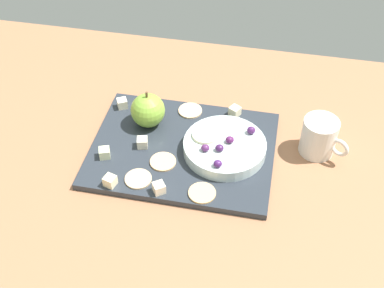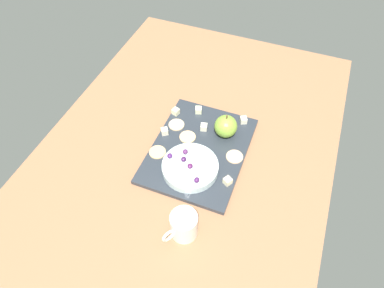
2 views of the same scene
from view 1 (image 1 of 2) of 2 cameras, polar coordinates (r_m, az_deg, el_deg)
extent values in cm
cube|color=#9A6746|center=(102.54, 0.51, -3.36)|extent=(136.86, 89.32, 3.13)
cube|color=#2B3139|center=(104.10, -1.02, -0.62)|extent=(36.97, 28.32, 1.43)
cylinder|color=silver|center=(101.98, 3.68, -0.36)|extent=(16.61, 16.61, 2.51)
sphere|color=#82B23A|center=(106.87, -4.97, 3.78)|extent=(7.24, 7.24, 7.24)
cylinder|color=brown|center=(104.18, -5.11, 5.54)|extent=(0.50, 0.50, 1.20)
cube|color=#EDF0BE|center=(102.42, -9.77, -0.99)|extent=(2.65, 2.65, 2.07)
cube|color=#F0E5C8|center=(103.53, -5.58, 0.16)|extent=(2.49, 2.49, 2.07)
cube|color=silver|center=(113.29, -7.83, 4.53)|extent=(2.79, 2.79, 2.07)
cube|color=#F6ECBD|center=(97.11, -9.17, -4.11)|extent=(2.59, 2.59, 2.07)
cube|color=#F9EABC|center=(110.64, 4.82, 3.69)|extent=(2.84, 2.84, 2.07)
cube|color=#F1E2C5|center=(94.93, -3.72, -4.94)|extent=(2.88, 2.88, 2.07)
cylinder|color=#E3B88B|center=(111.66, -0.20, 3.76)|extent=(5.17, 5.17, 0.40)
cylinder|color=#D4B389|center=(97.87, -6.05, -3.91)|extent=(5.17, 5.17, 0.40)
cylinder|color=#E3B47E|center=(100.57, -3.27, -2.00)|extent=(5.17, 5.17, 0.40)
cylinder|color=#E4B57A|center=(95.06, 1.13, -5.51)|extent=(5.17, 5.17, 0.40)
ellipsoid|color=#56275B|center=(98.88, 1.49, -0.44)|extent=(1.69, 1.52, 1.41)
ellipsoid|color=#492161|center=(96.01, 2.90, -2.22)|extent=(1.69, 1.52, 1.43)
ellipsoid|color=#421E4F|center=(99.02, 3.10, -0.44)|extent=(1.69, 1.52, 1.37)
ellipsoid|color=#551F53|center=(100.79, 4.25, 0.48)|extent=(1.69, 1.52, 1.38)
ellipsoid|color=#4E235D|center=(103.06, 6.65, 1.54)|extent=(1.69, 1.52, 1.58)
cylinder|color=beige|center=(102.13, 1.48, 1.03)|extent=(5.24, 5.24, 0.60)
cylinder|color=white|center=(105.25, 14.01, 0.82)|extent=(7.13, 7.13, 7.94)
torus|color=white|center=(103.94, 16.20, -0.41)|extent=(3.84, 2.75, 4.00)
camera|label=2|loc=(1.06, 51.65, 38.70)|focal=32.51mm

